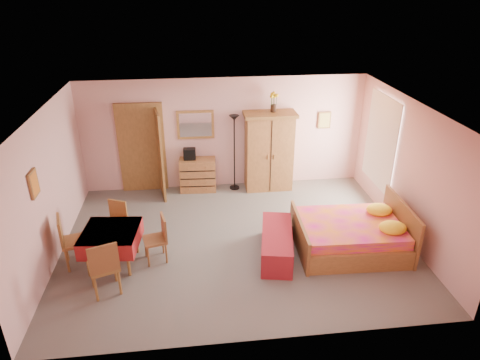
{
  "coord_description": "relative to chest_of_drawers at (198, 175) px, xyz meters",
  "views": [
    {
      "loc": [
        -0.75,
        -6.86,
        4.6
      ],
      "look_at": [
        0.1,
        0.3,
        1.15
      ],
      "focal_mm": 32.0,
      "sensor_mm": 36.0,
      "label": 1
    }
  ],
  "objects": [
    {
      "name": "stereo",
      "position": [
        -0.17,
        0.04,
        0.52
      ],
      "size": [
        0.28,
        0.21,
        0.26
      ],
      "primitive_type": "cube",
      "rotation": [
        0.0,
        0.0,
        -0.04
      ],
      "color": "black",
      "rests_on": "chest_of_drawers"
    },
    {
      "name": "picture_left",
      "position": [
        -2.56,
        -2.87,
        1.31
      ],
      "size": [
        0.04,
        0.32,
        0.42
      ],
      "primitive_type": "cube",
      "color": "orange",
      "rests_on": "wall_left"
    },
    {
      "name": "chair_north",
      "position": [
        -1.61,
        -2.06,
        0.02
      ],
      "size": [
        0.5,
        0.5,
        0.83
      ],
      "primitive_type": "cube",
      "rotation": [
        0.0,
        0.0,
        2.71
      ],
      "color": "olive",
      "rests_on": "floor"
    },
    {
      "name": "sunflower_vase",
      "position": [
        1.74,
        -0.0,
        1.69
      ],
      "size": [
        0.19,
        0.19,
        0.45
      ],
      "primitive_type": "cube",
      "rotation": [
        0.0,
        0.0,
        0.05
      ],
      "color": "yellow",
      "rests_on": "wardrobe"
    },
    {
      "name": "picture_back",
      "position": [
        3.01,
        0.2,
        1.16
      ],
      "size": [
        0.3,
        0.04,
        0.4
      ],
      "primitive_type": "cube",
      "color": "#D8BF59",
      "rests_on": "wall_back"
    },
    {
      "name": "window",
      "position": [
        3.87,
        -1.07,
        1.06
      ],
      "size": [
        0.08,
        1.4,
        1.95
      ],
      "primitive_type": "cube",
      "color": "white",
      "rests_on": "wall_right"
    },
    {
      "name": "chair_west",
      "position": [
        -2.18,
        -2.65,
        0.1
      ],
      "size": [
        0.54,
        0.54,
        0.97
      ],
      "primitive_type": "cube",
      "rotation": [
        0.0,
        0.0,
        -1.3
      ],
      "color": "#A76C38",
      "rests_on": "floor"
    },
    {
      "name": "chest_of_drawers",
      "position": [
        0.0,
        0.0,
        0.0
      ],
      "size": [
        0.85,
        0.46,
        0.78
      ],
      "primitive_type": "cube",
      "rotation": [
        0.0,
        0.0,
        -0.06
      ],
      "color": "#A66738",
      "rests_on": "floor"
    },
    {
      "name": "bench",
      "position": [
        1.33,
        -2.8,
        -0.15
      ],
      "size": [
        0.79,
        1.52,
        0.48
      ],
      "primitive_type": "cube",
      "rotation": [
        0.0,
        0.0,
        -0.19
      ],
      "color": "maroon",
      "rests_on": "floor"
    },
    {
      "name": "floor",
      "position": [
        0.66,
        -2.27,
        -0.39
      ],
      "size": [
        6.5,
        6.5,
        0.0
      ],
      "primitive_type": "plane",
      "color": "slate",
      "rests_on": "ground"
    },
    {
      "name": "wall_front",
      "position": [
        0.66,
        -4.77,
        0.91
      ],
      "size": [
        6.5,
        0.1,
        2.6
      ],
      "primitive_type": "cube",
      "color": "#DEA4A1",
      "rests_on": "floor"
    },
    {
      "name": "wardrobe",
      "position": [
        1.66,
        -0.06,
        0.54
      ],
      "size": [
        1.19,
        0.62,
        1.85
      ],
      "primitive_type": "cube",
      "rotation": [
        0.0,
        0.0,
        0.01
      ],
      "color": "#9D6535",
      "rests_on": "floor"
    },
    {
      "name": "dining_table",
      "position": [
        -1.56,
        -2.72,
        -0.05
      ],
      "size": [
        1.02,
        1.02,
        0.68
      ],
      "primitive_type": "cube",
      "rotation": [
        0.0,
        0.0,
        -0.1
      ],
      "color": "maroon",
      "rests_on": "floor"
    },
    {
      "name": "wall_right",
      "position": [
        3.91,
        -2.27,
        0.91
      ],
      "size": [
        0.1,
        5.0,
        2.6
      ],
      "primitive_type": "cube",
      "color": "#DEA4A1",
      "rests_on": "floor"
    },
    {
      "name": "wall_mirror",
      "position": [
        0.0,
        0.21,
        1.16
      ],
      "size": [
        0.84,
        0.05,
        0.66
      ],
      "primitive_type": "cube",
      "rotation": [
        0.0,
        0.0,
        -0.01
      ],
      "color": "white",
      "rests_on": "wall_back"
    },
    {
      "name": "floor_lamp",
      "position": [
        0.86,
        -0.01,
        0.51
      ],
      "size": [
        0.29,
        0.29,
        1.81
      ],
      "primitive_type": "cube",
      "rotation": [
        0.0,
        0.0,
        -0.33
      ],
      "color": "black",
      "rests_on": "floor"
    },
    {
      "name": "bed",
      "position": [
        2.7,
        -2.75,
        0.07
      ],
      "size": [
        2.03,
        1.62,
        0.91
      ],
      "primitive_type": "cube",
      "rotation": [
        0.0,
        0.0,
        -0.04
      ],
      "color": "#D8158C",
      "rests_on": "floor"
    },
    {
      "name": "ceiling",
      "position": [
        0.66,
        -2.27,
        2.21
      ],
      "size": [
        6.5,
        6.5,
        0.0
      ],
      "primitive_type": "plane",
      "rotation": [
        3.14,
        0.0,
        0.0
      ],
      "color": "brown",
      "rests_on": "wall_back"
    },
    {
      "name": "chair_south",
      "position": [
        -1.57,
        -3.45,
        0.1
      ],
      "size": [
        0.57,
        0.57,
        0.99
      ],
      "primitive_type": "cube",
      "rotation": [
        0.0,
        0.0,
        0.34
      ],
      "color": "olive",
      "rests_on": "floor"
    },
    {
      "name": "chair_east",
      "position": [
        -0.83,
        -2.69,
        0.04
      ],
      "size": [
        0.47,
        0.47,
        0.86
      ],
      "primitive_type": "cube",
      "rotation": [
        0.0,
        0.0,
        1.8
      ],
      "color": "#975F33",
      "rests_on": "floor"
    },
    {
      "name": "doorway",
      "position": [
        -1.24,
        0.2,
        0.63
      ],
      "size": [
        1.06,
        0.12,
        2.15
      ],
      "primitive_type": "cube",
      "color": "#9E6B35",
      "rests_on": "floor"
    },
    {
      "name": "wall_left",
      "position": [
        -2.59,
        -2.27,
        0.91
      ],
      "size": [
        0.1,
        5.0,
        2.6
      ],
      "primitive_type": "cube",
      "color": "#DEA4A1",
      "rests_on": "floor"
    },
    {
      "name": "wall_back",
      "position": [
        0.66,
        0.23,
        0.91
      ],
      "size": [
        6.5,
        0.1,
        2.6
      ],
      "primitive_type": "cube",
      "color": "#DEA4A1",
      "rests_on": "floor"
    }
  ]
}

